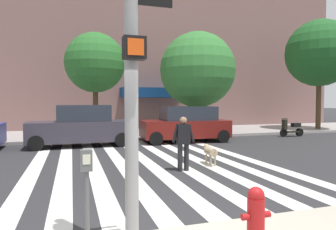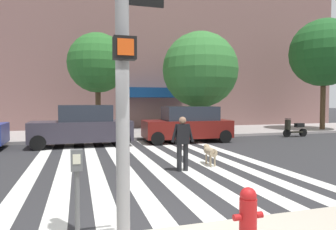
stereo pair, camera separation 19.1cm
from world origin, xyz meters
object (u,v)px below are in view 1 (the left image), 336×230
Objects in this scene: parked_car_behind_first at (81,127)px; street_tree_middle at (198,70)px; pedestrian_dog_walker at (183,140)px; dog_on_leash at (210,151)px; street_tree_further at (320,53)px; fire_hydrant at (256,215)px; parked_car_third_in_line at (186,124)px; street_tree_nearest at (95,63)px; pedestrian_bystander at (215,118)px; parked_scooter at (292,129)px; parking_meter_curbside at (87,189)px.

parked_car_behind_first is 8.27m from street_tree_middle.
pedestrian_dog_walker is 1.38m from dog_on_leash.
street_tree_further is 7.48× the size of dog_on_leash.
fire_hydrant is 11.58m from parked_car_third_in_line.
parked_car_third_in_line is at bearing -0.03° from parked_car_behind_first.
fire_hydrant is 0.16× the size of parked_car_behind_first.
street_tree_nearest is (0.89, 2.75, 3.34)m from parked_car_behind_first.
parked_car_third_in_line reaches higher than dog_on_leash.
street_tree_nearest is at bearing 101.96° from pedestrian_dog_walker.
dog_on_leash is at bearing -103.05° from parked_car_third_in_line.
street_tree_middle is (1.87, 2.78, 3.17)m from parked_car_third_in_line.
street_tree_nearest reaches higher than dog_on_leash.
street_tree_middle is 3.24m from pedestrian_bystander.
fire_hydrant is 0.10× the size of street_tree_further.
pedestrian_bystander is (-7.92, 0.39, -4.41)m from street_tree_further.
street_tree_nearest is 5.64× the size of dog_on_leash.
parked_scooter is 0.99× the size of pedestrian_bystander.
fire_hydrant is at bearing -79.75° from parked_car_behind_first.
street_tree_nearest is 0.92× the size of street_tree_middle.
pedestrian_dog_walker is (2.78, -6.21, 0.00)m from parked_car_behind_first.
street_tree_middle reaches higher than parking_meter_curbside.
pedestrian_dog_walker is at bearing -121.70° from pedestrian_bystander.
parked_car_third_in_line is at bearing -178.31° from parked_scooter.
pedestrian_bystander is at bearing 0.31° from street_tree_nearest.
parking_meter_curbside is 16.65m from parked_scooter.
fire_hydrant is at bearing -5.20° from parking_meter_curbside.
parked_scooter reaches higher than fire_hydrant.
parking_meter_curbside is 1.32× the size of dog_on_leash.
street_tree_middle reaches higher than pedestrian_bystander.
fire_hydrant is at bearing -109.49° from dog_on_leash.
parked_car_behind_first reaches higher than dog_on_leash.
pedestrian_bystander is at bearing 62.45° from dog_on_leash.
parked_scooter is 6.70m from street_tree_middle.
street_tree_nearest is at bearing -179.69° from pedestrian_bystander.
parked_car_third_in_line is 4.61m from street_tree_middle.
pedestrian_bystander reaches higher than parked_scooter.
pedestrian_dog_walker is at bearing -78.04° from street_tree_nearest.
dog_on_leash is (-8.20, -5.84, -0.04)m from parked_scooter.
dog_on_leash is at bearing -69.97° from street_tree_nearest.
fire_hydrant is at bearing -85.37° from street_tree_nearest.
parked_car_behind_first reaches higher than parking_meter_curbside.
parked_car_third_in_line is 2.77× the size of pedestrian_bystander.
street_tree_nearest reaches higher than parked_scooter.
fire_hydrant is at bearing -131.86° from parked_scooter.
parked_car_third_in_line reaches higher than pedestrian_dog_walker.
dog_on_leash is at bearing -144.53° from parked_scooter.
parked_scooter reaches higher than dog_on_leash.
parking_meter_curbside is at bearing -122.08° from pedestrian_bystander.
pedestrian_dog_walker is at bearing 81.01° from fire_hydrant.
parked_car_behind_first is 0.60× the size of street_tree_further.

